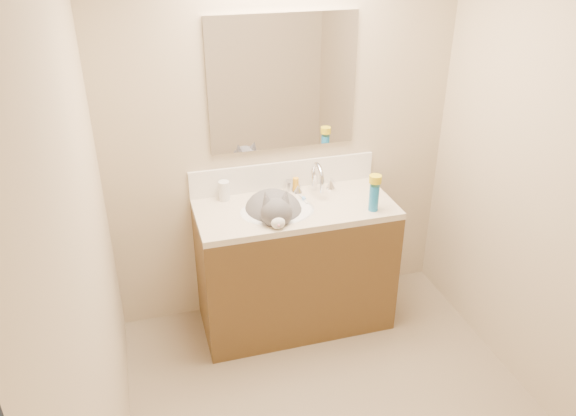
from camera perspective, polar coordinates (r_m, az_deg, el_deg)
room_shell at (r=2.29m, az=7.89°, el=3.31°), size 2.24×2.54×2.52m
vanity_cabinet at (r=3.61m, az=0.70°, el=-6.13°), size 1.20×0.55×0.82m
counter_slab at (r=3.39m, az=0.74°, el=-0.09°), size 1.20×0.55×0.04m
basin at (r=3.36m, az=-1.08°, el=-1.34°), size 0.45×0.36×0.14m
faucet at (r=3.51m, az=2.92°, el=2.82°), size 0.28×0.20×0.21m
cat at (r=3.34m, az=-1.39°, el=-0.45°), size 0.40×0.51×0.36m
backsplash at (r=3.57m, az=-0.46°, el=3.36°), size 1.20×0.02×0.18m
mirror at (r=3.37m, az=-0.50°, el=12.54°), size 0.90×0.02×0.80m
pill_bottle at (r=3.46m, az=-6.50°, el=1.76°), size 0.07×0.07×0.12m
pill_label at (r=3.46m, az=-6.48°, el=1.50°), size 0.06×0.06×0.04m
silver_jar at (r=3.56m, az=0.19°, el=2.28°), size 0.07×0.07×0.07m
amber_bottle at (r=3.54m, az=0.79°, el=2.37°), size 0.05×0.05×0.09m
toothbrush at (r=3.46m, az=1.61°, el=0.91°), size 0.02×0.12×0.01m
toothbrush_head at (r=3.46m, az=1.61°, el=0.97°), size 0.02×0.03×0.02m
spray_can at (r=3.34m, az=8.72°, el=1.02°), size 0.07×0.07×0.16m
spray_cap at (r=3.29m, az=8.87°, el=2.92°), size 0.09×0.09×0.04m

